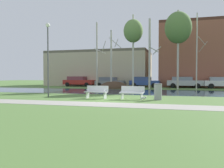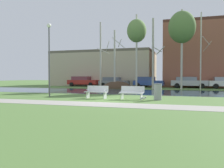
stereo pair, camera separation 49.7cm
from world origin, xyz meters
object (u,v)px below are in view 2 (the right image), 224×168
object	(u,v)px
bench_right	(132,92)
parked_wagon_fourth_silver	(189,82)
seagull	(143,98)
streetlamp	(49,48)
bench_left	(97,92)
parked_sedan_second_grey	(114,82)
trash_bin	(158,92)
parked_hatch_third_blue	(148,82)
parked_van_nearest_red	(83,81)

from	to	relation	value
bench_right	parked_wagon_fourth_silver	distance (m)	17.85
seagull	streetlamp	distance (m)	8.02
bench_left	parked_sedan_second_grey	xyz separation A→B (m)	(-4.01, 16.99, 0.28)
bench_left	bench_right	distance (m)	2.47
trash_bin	seagull	distance (m)	1.00
bench_left	seagull	distance (m)	3.28
trash_bin	parked_sedan_second_grey	bearing A→B (deg)	115.82
trash_bin	seagull	bearing A→B (deg)	-163.23
bench_right	parked_hatch_third_blue	xyz separation A→B (m)	(-1.64, 17.56, 0.30)
parked_sedan_second_grey	parked_van_nearest_red	bearing A→B (deg)	169.62
bench_right	trash_bin	xyz separation A→B (m)	(1.66, 0.15, 0.07)
bench_left	bench_right	xyz separation A→B (m)	(2.47, 0.00, 0.00)
seagull	parked_hatch_third_blue	size ratio (longest dim) A/B	0.10
bench_left	trash_bin	distance (m)	4.14
trash_bin	parked_hatch_third_blue	bearing A→B (deg)	100.76
bench_left	streetlamp	xyz separation A→B (m)	(-3.93, 0.39, 3.17)
parked_van_nearest_red	parked_wagon_fourth_silver	size ratio (longest dim) A/B	1.03
streetlamp	parked_hatch_third_blue	distance (m)	18.04
trash_bin	parked_sedan_second_grey	xyz separation A→B (m)	(-8.15, 16.84, 0.21)
parked_hatch_third_blue	seagull	bearing A→B (deg)	-82.15
trash_bin	parked_wagon_fourth_silver	bearing A→B (deg)	83.27
bench_right	parked_sedan_second_grey	world-z (taller)	parked_sedan_second_grey
streetlamp	parked_wagon_fourth_silver	bearing A→B (deg)	59.36
bench_left	seagull	size ratio (longest dim) A/B	4.15
bench_left	seagull	world-z (taller)	bench_left
parked_hatch_third_blue	parked_sedan_second_grey	bearing A→B (deg)	-173.36
trash_bin	parked_van_nearest_red	size ratio (longest dim) A/B	0.22
seagull	parked_van_nearest_red	distance (m)	21.95
parked_van_nearest_red	parked_hatch_third_blue	world-z (taller)	parked_van_nearest_red
seagull	parked_van_nearest_red	world-z (taller)	parked_van_nearest_red
streetlamp	trash_bin	bearing A→B (deg)	-1.67
parked_wagon_fourth_silver	bench_left	bearing A→B (deg)	-109.48
seagull	trash_bin	bearing A→B (deg)	16.77
bench_left	trash_bin	size ratio (longest dim) A/B	1.57
seagull	parked_hatch_third_blue	distance (m)	17.84
seagull	parked_wagon_fourth_silver	distance (m)	17.82
bench_left	streetlamp	bearing A→B (deg)	174.37
trash_bin	seagull	world-z (taller)	trash_bin
parked_van_nearest_red	trash_bin	bearing A→B (deg)	-53.15
seagull	parked_sedan_second_grey	xyz separation A→B (m)	(-7.28, 17.10, 0.62)
bench_right	parked_sedan_second_grey	xyz separation A→B (m)	(-6.48, 16.99, 0.28)
bench_left	parked_wagon_fourth_silver	bearing A→B (deg)	70.52
seagull	parked_sedan_second_grey	distance (m)	18.60
streetlamp	parked_sedan_second_grey	distance (m)	16.85
streetlamp	parked_van_nearest_red	xyz separation A→B (m)	(-5.27, 17.55, -2.84)
bench_right	trash_bin	size ratio (longest dim) A/B	1.57
streetlamp	parked_van_nearest_red	size ratio (longest dim) A/B	1.15
seagull	parked_van_nearest_red	size ratio (longest dim) A/B	0.08
trash_bin	parked_van_nearest_red	distance (m)	22.23
trash_bin	parked_sedan_second_grey	size ratio (longest dim) A/B	0.26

